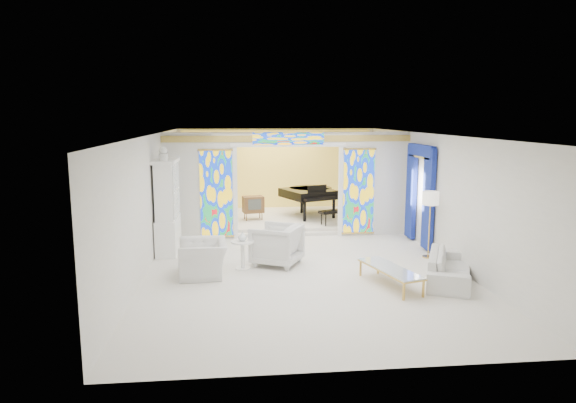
{
  "coord_description": "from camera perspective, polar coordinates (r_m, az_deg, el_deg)",
  "views": [
    {
      "loc": [
        -1.5,
        -12.41,
        3.44
      ],
      "look_at": [
        -0.19,
        0.2,
        1.33
      ],
      "focal_mm": 32.0,
      "sensor_mm": 36.0,
      "label": 1
    }
  ],
  "objects": [
    {
      "name": "alcove_platform",
      "position": [
        16.91,
        -0.73,
        -1.96
      ],
      "size": [
        6.8,
        3.8,
        0.18
      ],
      "primitive_type": "cube",
      "color": "silver",
      "rests_on": "floor"
    },
    {
      "name": "vase",
      "position": [
        11.63,
        -5.09,
        -3.87
      ],
      "size": [
        0.24,
        0.24,
        0.21
      ],
      "primitive_type": "imported",
      "rotation": [
        0.0,
        0.0,
        -0.22
      ],
      "color": "white",
      "rests_on": "side_table"
    },
    {
      "name": "floor",
      "position": [
        12.96,
        0.93,
        -5.92
      ],
      "size": [
        12.0,
        12.0,
        0.0
      ],
      "primitive_type": "plane",
      "color": "silver",
      "rests_on": "ground"
    },
    {
      "name": "wall_right",
      "position": [
        13.52,
        15.84,
        0.86
      ],
      "size": [
        0.02,
        12.0,
        3.0
      ],
      "primitive_type": "cube",
      "color": "silver",
      "rests_on": "floor"
    },
    {
      "name": "china_cabinet",
      "position": [
        13.31,
        -13.25,
        -0.61
      ],
      "size": [
        0.56,
        1.46,
        2.72
      ],
      "color": "white",
      "rests_on": "floor"
    },
    {
      "name": "wall_left",
      "position": [
        12.72,
        -14.91,
        0.37
      ],
      "size": [
        0.02,
        12.0,
        3.0
      ],
      "primitive_type": "cube",
      "color": "silver",
      "rests_on": "floor"
    },
    {
      "name": "wall_front",
      "position": [
        6.86,
        7.01,
        -7.03
      ],
      "size": [
        7.0,
        0.02,
        3.0
      ],
      "primitive_type": "cube",
      "color": "silver",
      "rests_on": "floor"
    },
    {
      "name": "chandelier",
      "position": [
        16.52,
        -0.02,
        6.38
      ],
      "size": [
        0.48,
        0.48,
        0.3
      ],
      "primitive_type": "cylinder",
      "color": "gold",
      "rests_on": "ceiling"
    },
    {
      "name": "stained_glass_transom",
      "position": [
        14.39,
        0.06,
        7.0
      ],
      "size": [
        2.0,
        0.04,
        0.34
      ],
      "primitive_type": "cube",
      "color": "gold",
      "rests_on": "partition_wall"
    },
    {
      "name": "side_table",
      "position": [
        11.71,
        -5.07,
        -5.46
      ],
      "size": [
        0.64,
        0.64,
        0.66
      ],
      "rotation": [
        0.0,
        0.0,
        0.23
      ],
      "color": "white",
      "rests_on": "floor"
    },
    {
      "name": "blue_drapes",
      "position": [
        14.12,
        14.44,
        1.59
      ],
      "size": [
        0.14,
        1.85,
        2.65
      ],
      "color": "navy",
      "rests_on": "wall_right"
    },
    {
      "name": "stained_glass_left",
      "position": [
        14.47,
        -7.97,
        0.87
      ],
      "size": [
        0.9,
        0.04,
        2.4
      ],
      "primitive_type": "cube",
      "color": "gold",
      "rests_on": "partition_wall"
    },
    {
      "name": "partition_wall",
      "position": [
        14.59,
        0.01,
        2.44
      ],
      "size": [
        7.0,
        0.22,
        3.0
      ],
      "color": "silver",
      "rests_on": "floor"
    },
    {
      "name": "gold_curtain_back",
      "position": [
        18.45,
        -1.24,
        3.43
      ],
      "size": [
        6.7,
        0.1,
        2.9
      ],
      "primitive_type": "cube",
      "color": "#FFDE58",
      "rests_on": "wall_back"
    },
    {
      "name": "coffee_table",
      "position": [
        10.75,
        11.29,
        -7.39
      ],
      "size": [
        0.99,
        1.82,
        0.39
      ],
      "rotation": [
        0.0,
        0.0,
        0.28
      ],
      "color": "white",
      "rests_on": "floor"
    },
    {
      "name": "floor_lamp",
      "position": [
        12.88,
        15.55,
        0.01
      ],
      "size": [
        0.48,
        0.48,
        1.64
      ],
      "rotation": [
        0.0,
        0.0,
        0.23
      ],
      "color": "gold",
      "rests_on": "floor"
    },
    {
      "name": "armchair_right",
      "position": [
        12.02,
        -1.27,
        -4.82
      ],
      "size": [
        1.39,
        1.38,
        0.95
      ],
      "primitive_type": "imported",
      "rotation": [
        0.0,
        0.0,
        -2.04
      ],
      "color": "silver",
      "rests_on": "floor"
    },
    {
      "name": "grand_piano",
      "position": [
        16.97,
        2.49,
        0.92
      ],
      "size": [
        2.03,
        3.07,
        1.1
      ],
      "rotation": [
        0.0,
        0.0,
        0.4
      ],
      "color": "black",
      "rests_on": "alcove_platform"
    },
    {
      "name": "wall_back",
      "position": [
        18.57,
        -1.27,
        3.47
      ],
      "size": [
        7.0,
        0.02,
        3.0
      ],
      "primitive_type": "cube",
      "color": "silver",
      "rests_on": "floor"
    },
    {
      "name": "armchair_left",
      "position": [
        11.39,
        -9.42,
        -6.25
      ],
      "size": [
        1.1,
        1.23,
        0.76
      ],
      "primitive_type": "imported",
      "rotation": [
        0.0,
        0.0,
        -1.5
      ],
      "color": "white",
      "rests_on": "floor"
    },
    {
      "name": "sofa",
      "position": [
        11.36,
        17.52,
        -6.98
      ],
      "size": [
        1.62,
        2.26,
        0.62
      ],
      "primitive_type": "imported",
      "rotation": [
        0.0,
        0.0,
        1.15
      ],
      "color": "silver",
      "rests_on": "floor"
    },
    {
      "name": "tv_console",
      "position": [
        16.33,
        -3.89,
        -0.33
      ],
      "size": [
        0.71,
        0.55,
        0.75
      ],
      "rotation": [
        0.0,
        0.0,
        0.18
      ],
      "color": "brown",
      "rests_on": "alcove_platform"
    },
    {
      "name": "stained_glass_right",
      "position": [
        14.88,
        7.85,
        1.11
      ],
      "size": [
        0.9,
        0.04,
        2.4
      ],
      "primitive_type": "cube",
      "color": "gold",
      "rests_on": "partition_wall"
    },
    {
      "name": "ceiling",
      "position": [
        12.51,
        0.97,
        7.45
      ],
      "size": [
        7.0,
        12.0,
        0.02
      ],
      "primitive_type": "cube",
      "color": "white",
      "rests_on": "wall_back"
    }
  ]
}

